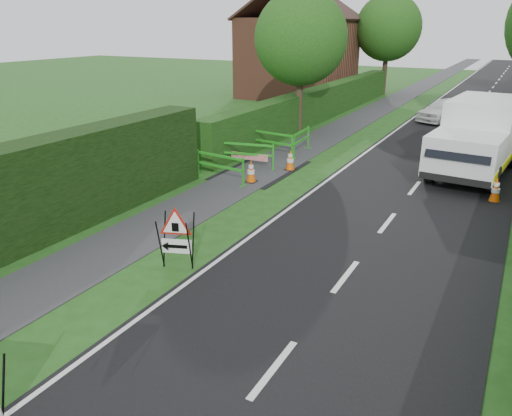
% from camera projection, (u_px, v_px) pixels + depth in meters
% --- Properties ---
extents(ground, '(120.00, 120.00, 0.00)m').
position_uv_depth(ground, '(111.00, 358.00, 8.21)').
color(ground, '#1F4A15').
rests_on(ground, ground).
extents(road_surface, '(6.00, 90.00, 0.02)m').
position_uv_depth(road_surface, '(484.00, 99.00, 35.95)').
color(road_surface, black).
rests_on(road_surface, ground).
extents(footpath, '(2.00, 90.00, 0.02)m').
position_uv_depth(footpath, '(407.00, 94.00, 38.40)').
color(footpath, '#2D2D30').
rests_on(footpath, ground).
extents(hedge_west_far, '(1.00, 24.00, 1.80)m').
position_uv_depth(hedge_west_far, '(320.00, 119.00, 28.57)').
color(hedge_west_far, '#14380F').
rests_on(hedge_west_far, ground).
extents(house_west, '(7.50, 7.40, 7.88)m').
position_uv_depth(house_west, '(298.00, 56.00, 36.39)').
color(house_west, brown).
rests_on(house_west, ground).
extents(tree_nw, '(4.40, 4.40, 6.70)m').
position_uv_depth(tree_nw, '(301.00, 38.00, 23.54)').
color(tree_nw, '#2D2116').
rests_on(tree_nw, ground).
extents(tree_fw, '(4.80, 4.80, 7.24)m').
position_uv_depth(tree_fw, '(388.00, 28.00, 36.60)').
color(tree_fw, '#2D2116').
rests_on(tree_fw, ground).
extents(triangle_sign, '(1.07, 1.07, 1.23)m').
position_uv_depth(triangle_sign, '(174.00, 234.00, 10.89)').
color(triangle_sign, black).
rests_on(triangle_sign, ground).
extents(works_van, '(2.77, 5.93, 2.62)m').
position_uv_depth(works_van, '(478.00, 136.00, 17.79)').
color(works_van, silver).
rests_on(works_van, ground).
extents(traffic_cone_0, '(0.38, 0.38, 0.79)m').
position_uv_depth(traffic_cone_0, '(496.00, 190.00, 15.20)').
color(traffic_cone_0, black).
rests_on(traffic_cone_0, ground).
extents(traffic_cone_1, '(0.38, 0.38, 0.79)m').
position_uv_depth(traffic_cone_1, '(496.00, 169.00, 17.34)').
color(traffic_cone_1, black).
rests_on(traffic_cone_1, ground).
extents(traffic_cone_2, '(0.38, 0.38, 0.79)m').
position_uv_depth(traffic_cone_2, '(499.00, 152.00, 19.64)').
color(traffic_cone_2, black).
rests_on(traffic_cone_2, ground).
extents(traffic_cone_3, '(0.38, 0.38, 0.79)m').
position_uv_depth(traffic_cone_3, '(251.00, 171.00, 17.09)').
color(traffic_cone_3, black).
rests_on(traffic_cone_3, ground).
extents(traffic_cone_4, '(0.38, 0.38, 0.79)m').
position_uv_depth(traffic_cone_4, '(290.00, 160.00, 18.50)').
color(traffic_cone_4, black).
rests_on(traffic_cone_4, ground).
extents(ped_barrier_0, '(2.09, 0.60, 1.00)m').
position_uv_depth(ped_barrier_0, '(220.00, 164.00, 17.07)').
color(ped_barrier_0, '#1F961B').
rests_on(ped_barrier_0, ground).
extents(ped_barrier_1, '(2.09, 0.76, 1.00)m').
position_uv_depth(ped_barrier_1, '(247.00, 152.00, 18.68)').
color(ped_barrier_1, '#1F961B').
rests_on(ped_barrier_1, ground).
extents(ped_barrier_2, '(2.09, 0.63, 1.00)m').
position_uv_depth(ped_barrier_2, '(273.00, 140.00, 20.51)').
color(ped_barrier_2, '#1F961B').
rests_on(ped_barrier_2, ground).
extents(ped_barrier_3, '(0.49, 2.08, 1.00)m').
position_uv_depth(ped_barrier_3, '(301.00, 139.00, 20.78)').
color(ped_barrier_3, '#1F961B').
rests_on(ped_barrier_3, ground).
extents(redwhite_plank, '(1.50, 0.15, 0.25)m').
position_uv_depth(redwhite_plank, '(249.00, 168.00, 18.92)').
color(redwhite_plank, red).
rests_on(redwhite_plank, ground).
extents(hatchback_car, '(3.05, 4.17, 1.32)m').
position_uv_depth(hatchback_car, '(446.00, 110.00, 27.55)').
color(hatchback_car, white).
rests_on(hatchback_car, ground).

